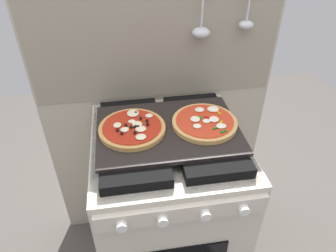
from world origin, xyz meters
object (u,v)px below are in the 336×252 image
(stove, at_px, (168,208))
(pizza_right, at_px, (205,122))
(baking_tray, at_px, (168,130))
(pizza_left, at_px, (132,128))

(stove, xyz_separation_m, pizza_right, (0.14, 0.00, 0.48))
(baking_tray, bearing_deg, stove, -90.00)
(pizza_left, bearing_deg, baking_tray, -2.78)
(baking_tray, relative_size, pizza_right, 2.15)
(stove, height_order, pizza_right, pizza_right)
(baking_tray, xyz_separation_m, pizza_right, (0.14, -0.00, 0.02))
(baking_tray, height_order, pizza_right, pizza_right)
(baking_tray, relative_size, pizza_left, 2.15)
(stove, distance_m, pizza_left, 0.50)
(stove, relative_size, pizza_right, 3.58)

